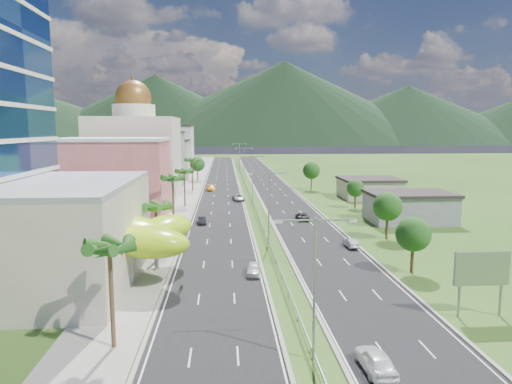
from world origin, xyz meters
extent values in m
plane|color=#2D5119|center=(0.00, 0.00, 0.00)|extent=(500.00, 500.00, 0.00)
cube|color=black|center=(-7.50, 90.00, 0.02)|extent=(11.00, 260.00, 0.04)
cube|color=black|center=(7.50, 90.00, 0.02)|extent=(11.00, 260.00, 0.04)
cube|color=gray|center=(-17.00, 90.00, 0.06)|extent=(7.00, 260.00, 0.12)
cube|color=gray|center=(0.00, 72.00, 0.62)|extent=(0.08, 216.00, 0.28)
cube|color=gray|center=(0.00, 174.00, 0.35)|extent=(0.10, 0.12, 0.70)
cylinder|color=gray|center=(0.00, -25.00, 5.50)|extent=(0.20, 0.20, 11.00)
cube|color=gray|center=(-1.44, -25.00, 10.80)|extent=(2.88, 0.12, 0.12)
cube|color=gray|center=(1.44, -25.00, 10.80)|extent=(2.88, 0.12, 0.12)
cube|color=silver|center=(-2.72, -25.00, 10.70)|extent=(0.60, 0.25, 0.18)
cube|color=silver|center=(2.72, -25.00, 10.70)|extent=(0.60, 0.25, 0.18)
cylinder|color=gray|center=(0.00, 10.00, 5.50)|extent=(0.20, 0.20, 11.00)
cube|color=gray|center=(-1.44, 10.00, 10.80)|extent=(2.88, 0.12, 0.12)
cube|color=gray|center=(1.44, 10.00, 10.80)|extent=(2.88, 0.12, 0.12)
cube|color=silver|center=(-2.72, 10.00, 10.70)|extent=(0.60, 0.25, 0.18)
cube|color=silver|center=(2.72, 10.00, 10.70)|extent=(0.60, 0.25, 0.18)
cylinder|color=gray|center=(0.00, 50.00, 5.50)|extent=(0.20, 0.20, 11.00)
cube|color=gray|center=(-1.44, 50.00, 10.80)|extent=(2.88, 0.12, 0.12)
cube|color=gray|center=(1.44, 50.00, 10.80)|extent=(2.88, 0.12, 0.12)
cube|color=silver|center=(-2.72, 50.00, 10.70)|extent=(0.60, 0.25, 0.18)
cube|color=silver|center=(2.72, 50.00, 10.70)|extent=(0.60, 0.25, 0.18)
cylinder|color=gray|center=(0.00, 95.00, 5.50)|extent=(0.20, 0.20, 11.00)
cube|color=gray|center=(-1.44, 95.00, 10.80)|extent=(2.88, 0.12, 0.12)
cube|color=gray|center=(1.44, 95.00, 10.80)|extent=(2.88, 0.12, 0.12)
cube|color=silver|center=(-2.72, 95.00, 10.70)|extent=(0.60, 0.25, 0.18)
cube|color=silver|center=(2.72, 95.00, 10.70)|extent=(0.60, 0.25, 0.18)
cylinder|color=gray|center=(0.00, 140.00, 5.50)|extent=(0.20, 0.20, 11.00)
cube|color=gray|center=(-1.44, 140.00, 10.80)|extent=(2.88, 0.12, 0.12)
cube|color=gray|center=(1.44, 140.00, 10.80)|extent=(2.88, 0.12, 0.12)
cube|color=silver|center=(-2.72, 140.00, 10.70)|extent=(0.60, 0.25, 0.18)
cube|color=silver|center=(2.72, 140.00, 10.70)|extent=(0.60, 0.25, 0.18)
cylinder|color=gray|center=(-24.00, -2.00, 2.00)|extent=(0.50, 0.50, 4.00)
cylinder|color=gray|center=(-17.00, -7.00, 2.00)|extent=(0.50, 0.50, 4.00)
cylinder|color=gray|center=(-21.00, -10.00, 2.00)|extent=(0.50, 0.50, 4.00)
cylinder|color=gray|center=(-15.00, -2.00, 2.00)|extent=(0.50, 0.50, 4.00)
cube|color=#BF5A4E|center=(-28.00, 32.00, 7.50)|extent=(20.00, 15.00, 15.00)
cube|color=beige|center=(-28.00, 55.00, 10.00)|extent=(20.00, 20.00, 20.00)
cylinder|color=beige|center=(-28.00, 55.00, 21.50)|extent=(10.00, 10.00, 3.00)
sphere|color=brown|center=(-28.00, 55.00, 24.50)|extent=(8.40, 8.40, 8.40)
cube|color=slate|center=(-27.00, 80.00, 8.00)|extent=(16.00, 15.00, 16.00)
cube|color=#A19585|center=(-27.00, 102.00, 6.50)|extent=(16.00, 15.00, 13.00)
cube|color=silver|center=(-27.00, 125.00, 9.00)|extent=(16.00, 15.00, 18.00)
cylinder|color=gray|center=(15.00, -18.00, 1.60)|extent=(0.24, 0.24, 3.20)
cylinder|color=gray|center=(19.00, -18.00, 1.60)|extent=(0.24, 0.24, 3.20)
cube|color=#D85919|center=(17.00, -18.00, 4.60)|extent=(5.20, 0.35, 3.20)
cube|color=slate|center=(28.00, 25.00, 2.50)|extent=(15.00, 10.00, 5.00)
cube|color=#A19585|center=(30.00, 55.00, 2.20)|extent=(14.00, 12.00, 4.40)
cylinder|color=#47301C|center=(-15.50, -22.00, 4.25)|extent=(0.36, 0.36, 8.50)
cylinder|color=#47301C|center=(-15.50, 2.00, 3.75)|extent=(0.36, 0.36, 7.50)
cylinder|color=#47301C|center=(-15.50, 22.00, 4.50)|extent=(0.36, 0.36, 9.00)
cylinder|color=#47301C|center=(-15.50, 45.00, 4.00)|extent=(0.36, 0.36, 8.00)
cylinder|color=#47301C|center=(-15.50, 70.00, 4.40)|extent=(0.36, 0.36, 8.80)
cylinder|color=#47301C|center=(-15.50, 95.00, 2.45)|extent=(0.40, 0.40, 4.90)
sphere|color=#23551A|center=(-15.50, 95.00, 5.60)|extent=(4.90, 4.90, 4.90)
cylinder|color=#47301C|center=(16.00, -5.00, 2.10)|extent=(0.40, 0.40, 4.20)
sphere|color=#23551A|center=(16.00, -5.00, 4.80)|extent=(4.20, 4.20, 4.20)
cylinder|color=#47301C|center=(19.00, 12.00, 2.27)|extent=(0.40, 0.40, 4.55)
sphere|color=#23551A|center=(19.00, 12.00, 5.20)|extent=(4.55, 4.55, 4.55)
cylinder|color=#47301C|center=(22.00, 40.00, 1.92)|extent=(0.40, 0.40, 3.85)
sphere|color=#23551A|center=(22.00, 40.00, 4.40)|extent=(3.85, 3.85, 3.85)
cylinder|color=#47301C|center=(18.00, 70.00, 2.45)|extent=(0.40, 0.40, 4.90)
sphere|color=#23551A|center=(18.00, 70.00, 5.60)|extent=(4.90, 4.90, 4.90)
imported|color=silver|center=(-3.20, -4.46, 0.72)|extent=(1.97, 4.13, 1.36)
imported|color=black|center=(-10.79, 25.48, 0.68)|extent=(1.88, 4.04, 1.28)
imported|color=#9A9DA1|center=(-3.25, 51.99, 0.79)|extent=(3.31, 5.74, 1.51)
imported|color=yellow|center=(-10.43, 70.35, 0.82)|extent=(2.59, 5.52, 1.56)
imported|color=white|center=(4.16, -26.92, 0.86)|extent=(2.13, 4.86, 1.63)
imported|color=#A1A5A9|center=(11.88, 7.22, 0.69)|extent=(1.59, 4.02, 1.30)
imported|color=black|center=(8.19, 27.74, 0.72)|extent=(2.53, 5.02, 1.36)
imported|color=black|center=(-11.32, -9.77, 0.60)|extent=(0.72, 1.81, 1.13)
camera|label=1|loc=(-6.56, -57.00, 17.38)|focal=32.00mm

